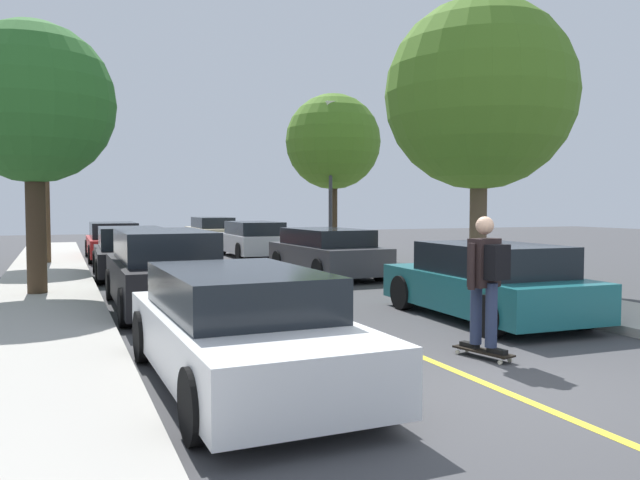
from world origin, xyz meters
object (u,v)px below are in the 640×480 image
parked_car_right_nearest (487,282)px  parked_car_right_far (253,239)px  street_tree_right_near (333,142)px  parked_car_right_farthest (212,232)px  street_tree_left_nearest (33,104)px  skateboard (483,351)px  parked_car_left_far (131,253)px  street_tree_left_near (41,105)px  parked_car_right_near (327,252)px  parked_car_left_near (164,270)px  streetlamp (331,169)px  skateboarder (486,275)px  parked_car_left_nearest (241,328)px  street_tree_right_nearest (480,95)px  parked_car_left_farthest (113,241)px

parked_car_right_nearest → parked_car_right_far: 14.14m
street_tree_right_near → parked_car_right_farthest: bearing=103.6°
parked_car_right_farthest → street_tree_left_nearest: street_tree_left_nearest is taller
parked_car_right_nearest → skateboard: 2.95m
parked_car_left_far → street_tree_left_near: bearing=120.2°
parked_car_right_near → skateboard: size_ratio=4.98×
parked_car_right_far → street_tree_left_near: 8.52m
parked_car_left_near → parked_car_right_far: size_ratio=1.07×
parked_car_right_farthest → parked_car_left_far: bearing=-112.5°
streetlamp → skateboarder: (-3.53, -13.14, -2.11)m
parked_car_right_farthest → streetlamp: bearing=-80.3°
parked_car_left_nearest → parked_car_right_far: (4.95, 16.39, 0.05)m
street_tree_left_nearest → street_tree_right_nearest: street_tree_right_nearest is taller
parked_car_left_nearest → parked_car_right_far: size_ratio=1.03×
parked_car_left_nearest → street_tree_left_nearest: street_tree_left_nearest is taller
parked_car_left_nearest → streetlamp: 14.91m
parked_car_left_farthest → parked_car_right_farthest: (4.95, 5.86, 0.03)m
street_tree_left_near → skateboarder: size_ratio=3.79×
parked_car_right_nearest → street_tree_right_nearest: size_ratio=0.64×
skateboard → skateboarder: 0.98m
parked_car_left_near → parked_car_left_farthest: (-0.00, 11.98, -0.08)m
parked_car_left_near → skateboard: parked_car_left_near is taller
parked_car_left_nearest → parked_car_left_farthest: size_ratio=0.94×
street_tree_right_nearest → parked_car_left_farthest: bearing=121.2°
parked_car_left_nearest → street_tree_left_near: size_ratio=0.68×
parked_car_left_far → parked_car_right_nearest: size_ratio=1.05×
parked_car_left_near → parked_car_left_farthest: size_ratio=0.98×
parked_car_right_far → skateboarder: size_ratio=2.52×
parked_car_left_near → parked_car_right_farthest: parked_car_left_near is taller
streetlamp → parked_car_right_farthest: bearing=99.7°
street_tree_left_nearest → street_tree_right_near: (9.44, 6.37, 0.16)m
parked_car_right_nearest → skateboarder: bearing=-127.5°
parked_car_left_farthest → street_tree_right_nearest: 14.39m
parked_car_left_near → parked_car_left_nearest: bearing=-90.0°
parked_car_left_farthest → skateboard: (3.16, -17.47, -0.56)m
parked_car_right_nearest → streetlamp: streetlamp is taller
street_tree_right_nearest → parked_car_left_near: bearing=-179.0°
parked_car_right_near → skateboard: bearing=-100.8°
parked_car_right_far → street_tree_right_near: bearing=-46.6°
skateboarder → parked_car_left_near: bearing=119.9°
parked_car_left_near → parked_car_right_near: bearing=37.7°
streetlamp → skateboard: bearing=-105.1°
street_tree_left_near → street_tree_right_nearest: size_ratio=0.99×
streetlamp → skateboard: size_ratio=6.09×
street_tree_right_nearest → streetlamp: size_ratio=1.23×
parked_car_left_near → streetlamp: (6.70, 7.62, 2.45)m
street_tree_right_near → skateboarder: street_tree_right_near is taller
parked_car_left_far → parked_car_right_nearest: 10.37m
parked_car_right_near → skateboard: (-1.78, -9.31, -0.58)m
parked_car_left_far → street_tree_left_near: 6.30m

